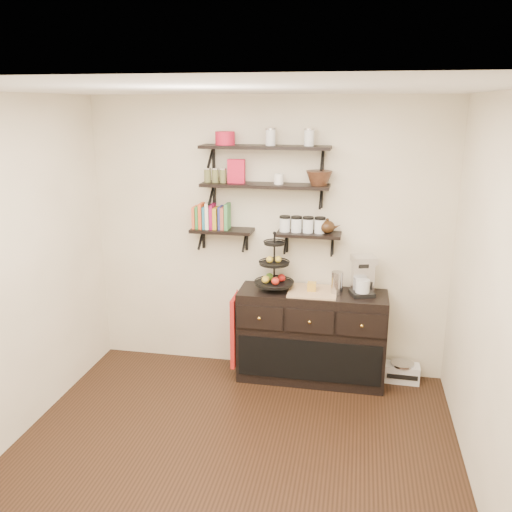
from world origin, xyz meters
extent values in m
plane|color=black|center=(0.00, 0.00, 0.00)|extent=(3.50, 3.50, 0.00)
cube|color=white|center=(0.00, 0.00, 2.70)|extent=(3.50, 3.50, 0.02)
cube|color=white|center=(0.00, 1.75, 1.35)|extent=(3.50, 0.02, 2.70)
cube|color=white|center=(1.75, 0.00, 1.35)|extent=(0.02, 3.50, 2.70)
cube|color=black|center=(0.00, 1.61, 2.23)|extent=(1.20, 0.27, 0.03)
cube|color=black|center=(-0.52, 1.74, 2.12)|extent=(0.02, 0.03, 0.20)
cube|color=black|center=(0.52, 1.74, 2.12)|extent=(0.02, 0.03, 0.20)
cube|color=black|center=(0.00, 1.61, 1.89)|extent=(1.20, 0.27, 0.03)
cube|color=black|center=(-0.52, 1.74, 1.77)|extent=(0.02, 0.03, 0.20)
cube|color=black|center=(0.52, 1.74, 1.77)|extent=(0.02, 0.03, 0.20)
cube|color=black|center=(-0.42, 1.62, 1.44)|extent=(0.60, 0.25, 0.03)
cube|color=black|center=(-0.64, 1.74, 1.32)|extent=(0.02, 0.03, 0.20)
cube|color=black|center=(-0.20, 1.74, 1.32)|extent=(0.03, 0.03, 0.20)
cube|color=black|center=(0.42, 1.62, 1.44)|extent=(0.60, 0.25, 0.03)
cube|color=black|center=(0.20, 1.74, 1.32)|extent=(0.03, 0.03, 0.20)
cube|color=black|center=(0.64, 1.74, 1.32)|extent=(0.02, 0.03, 0.20)
cube|color=#D75930|center=(-0.68, 1.63, 1.55)|extent=(0.02, 0.15, 0.20)
cube|color=#2E7C39|center=(-0.65, 1.63, 1.57)|extent=(0.03, 0.15, 0.24)
cube|color=#E54E22|center=(-0.61, 1.63, 1.55)|extent=(0.04, 0.15, 0.21)
cube|color=teal|center=(-0.57, 1.63, 1.57)|extent=(0.03, 0.15, 0.25)
cube|color=white|center=(-0.54, 1.63, 1.56)|extent=(0.03, 0.15, 0.22)
cube|color=#920F46|center=(-0.50, 1.63, 1.58)|extent=(0.04, 0.15, 0.26)
cube|color=gold|center=(-0.46, 1.63, 1.56)|extent=(0.03, 0.15, 0.23)
cube|color=navy|center=(-0.42, 1.63, 1.55)|extent=(0.03, 0.15, 0.20)
cube|color=#A84C3A|center=(-0.38, 1.63, 1.57)|extent=(0.04, 0.15, 0.24)
cube|color=#3E8348|center=(-0.34, 1.63, 1.55)|extent=(0.03, 0.15, 0.21)
cylinder|color=silver|center=(0.19, 1.63, 1.51)|extent=(0.10, 0.10, 0.13)
cylinder|color=silver|center=(0.30, 1.63, 1.51)|extent=(0.10, 0.10, 0.13)
cylinder|color=silver|center=(0.41, 1.63, 1.51)|extent=(0.10, 0.10, 0.13)
cylinder|color=silver|center=(0.52, 1.63, 1.51)|extent=(0.10, 0.10, 0.13)
cube|color=black|center=(0.48, 1.51, 0.45)|extent=(1.40, 0.45, 0.90)
cube|color=tan|center=(0.48, 1.51, 0.91)|extent=(0.45, 0.41, 0.02)
sphere|color=gold|center=(0.01, 1.26, 0.70)|extent=(0.04, 0.04, 0.04)
sphere|color=gold|center=(0.48, 1.26, 0.70)|extent=(0.04, 0.04, 0.04)
sphere|color=gold|center=(0.95, 1.26, 0.70)|extent=(0.04, 0.04, 0.04)
cylinder|color=black|center=(0.11, 1.51, 1.17)|extent=(0.02, 0.02, 0.54)
cylinder|color=black|center=(0.11, 1.51, 0.97)|extent=(0.37, 0.37, 0.01)
cylinder|color=black|center=(0.11, 1.51, 1.16)|extent=(0.28, 0.28, 0.02)
cylinder|color=black|center=(0.11, 1.51, 1.36)|extent=(0.20, 0.20, 0.02)
sphere|color=#B21914|center=(0.18, 1.56, 1.01)|extent=(0.08, 0.08, 0.08)
sphere|color=gold|center=(0.07, 1.51, 1.20)|extent=(0.07, 0.07, 0.07)
cube|color=#B88A2A|center=(0.47, 1.51, 0.96)|extent=(0.08, 0.08, 0.08)
cube|color=black|center=(0.94, 1.51, 0.92)|extent=(0.25, 0.24, 0.04)
cube|color=silver|center=(0.94, 1.58, 1.08)|extent=(0.22, 0.13, 0.32)
cube|color=silver|center=(0.94, 1.51, 1.25)|extent=(0.25, 0.24, 0.07)
cylinder|color=silver|center=(0.94, 1.50, 1.00)|extent=(0.16, 0.16, 0.12)
cylinder|color=silver|center=(0.71, 1.49, 1.01)|extent=(0.11, 0.11, 0.22)
cube|color=#A21C11|center=(-0.25, 1.41, 0.50)|extent=(0.04, 0.30, 0.69)
cube|color=silver|center=(1.36, 1.62, 0.09)|extent=(0.34, 0.17, 0.18)
cylinder|color=silver|center=(1.36, 1.62, 0.19)|extent=(0.23, 0.23, 0.02)
cube|color=black|center=(1.36, 1.53, 0.09)|extent=(0.29, 0.02, 0.04)
cube|color=red|center=(-0.27, 1.61, 2.01)|extent=(0.16, 0.06, 0.22)
cylinder|color=white|center=(0.13, 1.61, 1.95)|extent=(0.09, 0.09, 0.10)
cylinder|color=red|center=(-0.37, 1.61, 2.31)|extent=(0.18, 0.18, 0.12)
camera|label=1|loc=(0.86, -3.33, 2.61)|focal=38.00mm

